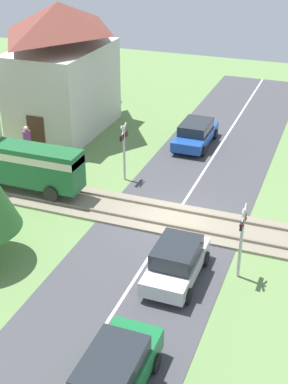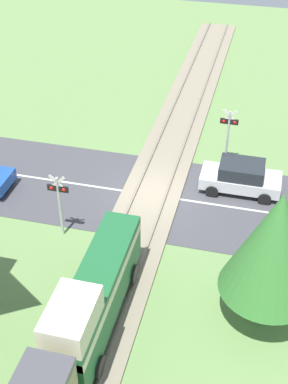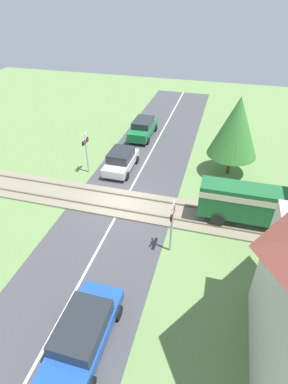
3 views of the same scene
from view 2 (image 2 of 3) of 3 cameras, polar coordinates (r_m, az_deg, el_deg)
name	(u,v)px [view 2 (image 2 of 3)]	position (r m, az deg, el deg)	size (l,w,h in m)	color
ground_plane	(151,195)	(25.40, 0.76, -0.36)	(60.00, 60.00, 0.00)	#66894C
road_surface	(151,195)	(25.40, 0.76, -0.34)	(48.00, 6.40, 0.02)	#424247
track_bed	(151,194)	(25.36, 0.76, -0.23)	(2.80, 48.00, 0.24)	gray
car_near_crossing	(241,177)	(25.69, 10.30, 1.62)	(3.77, 1.85, 1.53)	silver
crossing_signal_west_approach	(228,130)	(26.95, 8.99, 6.58)	(0.90, 0.18, 3.09)	#B7B7B7
crossing_signal_east_approach	(59,197)	(22.27, -9.06, -0.58)	(0.90, 0.18, 3.09)	#B7B7B7
tree_roadside_hedge	(275,244)	(17.98, 13.76, -5.38)	(3.38, 3.38, 5.59)	brown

